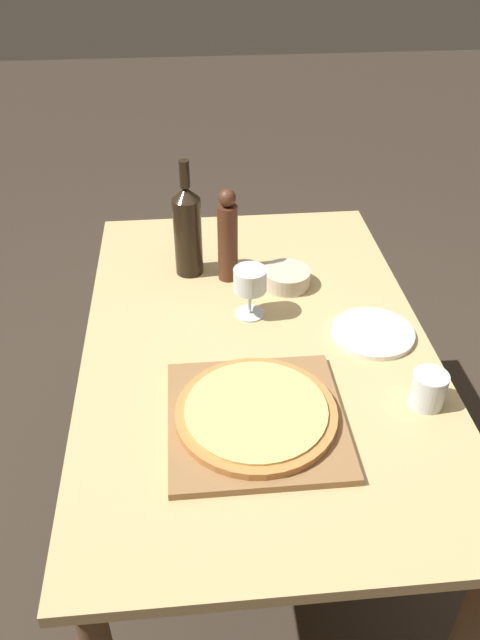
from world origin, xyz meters
The scene contains 10 objects.
ground_plane centered at (0.00, 0.00, 0.00)m, with size 12.00×12.00×0.00m, color #382D23.
dining_table centered at (0.00, 0.00, 0.66)m, with size 0.86×1.36×0.76m.
cutting_board centered at (-0.03, -0.28, 0.77)m, with size 0.37×0.38×0.02m.
pizza centered at (-0.03, -0.28, 0.79)m, with size 0.35×0.35×0.02m.
wine_bottle centered at (-0.16, 0.34, 0.90)m, with size 0.08×0.08×0.34m.
pepper_mill centered at (-0.05, 0.30, 0.89)m, with size 0.06×0.06×0.27m.
wine_glass centered at (-0.01, 0.11, 0.86)m, with size 0.09×0.09×0.14m.
small_bowl centered at (0.11, 0.24, 0.78)m, with size 0.13×0.13×0.05m.
drinking_tumbler centered at (0.35, -0.26, 0.80)m, with size 0.08×0.08×0.08m.
dinner_plate centered at (0.30, -0.01, 0.77)m, with size 0.21×0.21×0.01m.
Camera 1 is at (-0.16, -1.22, 1.73)m, focal length 35.00 mm.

